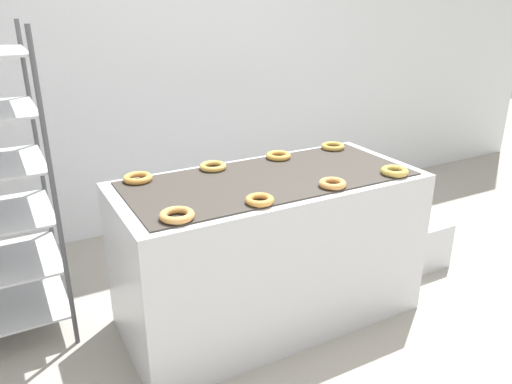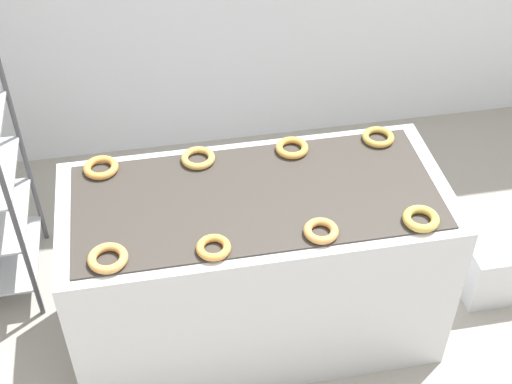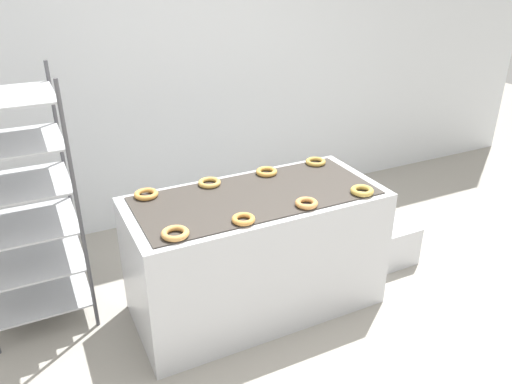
% 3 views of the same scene
% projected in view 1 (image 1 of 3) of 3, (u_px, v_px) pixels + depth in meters
% --- Properties ---
extents(ground_plane, '(14.00, 14.00, 0.00)m').
position_uv_depth(ground_plane, '(333.00, 381.00, 2.37)').
color(ground_plane, '#9E998E').
extents(wall_back, '(8.00, 0.05, 2.80)m').
position_uv_depth(wall_back, '(166.00, 41.00, 3.59)').
color(wall_back, silver).
rests_on(wall_back, ground_plane).
extents(fryer_machine, '(1.60, 0.73, 0.83)m').
position_uv_depth(fryer_machine, '(269.00, 250.00, 2.72)').
color(fryer_machine, silver).
rests_on(fryer_machine, ground_plane).
extents(glaze_bin, '(0.31, 0.34, 0.31)m').
position_uv_depth(glaze_bin, '(417.00, 241.00, 3.38)').
color(glaze_bin, silver).
rests_on(glaze_bin, ground_plane).
extents(donut_near_left, '(0.15, 0.15, 0.03)m').
position_uv_depth(donut_near_left, '(177.00, 215.00, 2.08)').
color(donut_near_left, tan).
rests_on(donut_near_left, fryer_machine).
extents(donut_near_midleft, '(0.13, 0.13, 0.03)m').
position_uv_depth(donut_near_midleft, '(260.00, 200.00, 2.24)').
color(donut_near_midleft, gold).
rests_on(donut_near_midleft, fryer_machine).
extents(donut_near_midright, '(0.13, 0.13, 0.03)m').
position_uv_depth(donut_near_midright, '(332.00, 184.00, 2.44)').
color(donut_near_midright, '#DD964F').
rests_on(donut_near_midright, fryer_machine).
extents(donut_near_right, '(0.14, 0.14, 0.03)m').
position_uv_depth(donut_near_right, '(395.00, 171.00, 2.61)').
color(donut_near_right, gold).
rests_on(donut_near_right, fryer_machine).
extents(donut_far_left, '(0.15, 0.15, 0.03)m').
position_uv_depth(donut_far_left, '(138.00, 178.00, 2.51)').
color(donut_far_left, gold).
rests_on(donut_far_left, fryer_machine).
extents(donut_far_midleft, '(0.15, 0.15, 0.03)m').
position_uv_depth(donut_far_midleft, '(213.00, 166.00, 2.68)').
color(donut_far_midleft, gold).
rests_on(donut_far_midleft, fryer_machine).
extents(donut_far_midright, '(0.14, 0.14, 0.03)m').
position_uv_depth(donut_far_midright, '(278.00, 156.00, 2.86)').
color(donut_far_midright, gold).
rests_on(donut_far_midright, fryer_machine).
extents(donut_far_right, '(0.14, 0.14, 0.03)m').
position_uv_depth(donut_far_right, '(333.00, 146.00, 3.04)').
color(donut_far_right, gold).
rests_on(donut_far_right, fryer_machine).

